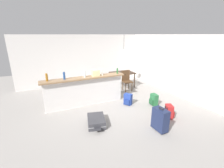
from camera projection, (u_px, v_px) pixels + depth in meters
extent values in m
cube|color=gray|center=(109.00, 105.00, 5.77)|extent=(13.00, 13.00, 0.05)
cube|color=silver|center=(85.00, 60.00, 8.02)|extent=(6.60, 0.10, 2.50)
cube|color=silver|center=(169.00, 64.00, 6.87)|extent=(0.10, 6.00, 2.50)
cube|color=silver|center=(85.00, 92.00, 5.59)|extent=(2.80, 0.20, 1.02)
cube|color=#93704C|center=(84.00, 78.00, 5.43)|extent=(2.96, 0.40, 0.05)
cylinder|color=#9E661E|center=(47.00, 77.00, 4.96)|extent=(0.07, 0.07, 0.25)
cylinder|color=#284C89|center=(64.00, 76.00, 5.13)|extent=(0.07, 0.07, 0.25)
cylinder|color=silver|center=(85.00, 74.00, 5.37)|extent=(0.07, 0.07, 0.24)
cylinder|color=silver|center=(102.00, 72.00, 5.64)|extent=(0.06, 0.06, 0.23)
cylinder|color=#2D6B38|center=(117.00, 71.00, 5.92)|extent=(0.06, 0.06, 0.21)
cube|color=beige|center=(96.00, 73.00, 5.57)|extent=(0.26, 0.18, 0.22)
cube|color=#332319|center=(122.00, 73.00, 7.52)|extent=(1.10, 0.80, 0.04)
cylinder|color=#332319|center=(116.00, 83.00, 7.14)|extent=(0.06, 0.06, 0.70)
cylinder|color=#332319|center=(134.00, 81.00, 7.53)|extent=(0.06, 0.06, 0.70)
cylinder|color=#332319|center=(110.00, 80.00, 7.73)|extent=(0.06, 0.06, 0.70)
cylinder|color=#332319|center=(127.00, 77.00, 8.12)|extent=(0.06, 0.06, 0.70)
cube|color=#4C331E|center=(127.00, 82.00, 7.11)|extent=(0.42, 0.42, 0.04)
cube|color=#4C331E|center=(126.00, 75.00, 7.19)|extent=(0.40, 0.05, 0.48)
cylinder|color=#4C331E|center=(126.00, 88.00, 6.98)|extent=(0.04, 0.04, 0.41)
cylinder|color=#4C331E|center=(132.00, 87.00, 7.09)|extent=(0.04, 0.04, 0.41)
cylinder|color=#4C331E|center=(123.00, 86.00, 7.26)|extent=(0.04, 0.04, 0.41)
cylinder|color=#4C331E|center=(129.00, 85.00, 7.38)|extent=(0.04, 0.04, 0.41)
cylinder|color=black|center=(124.00, 42.00, 7.06)|extent=(0.01, 0.01, 0.66)
cone|color=white|center=(124.00, 50.00, 7.18)|extent=(0.34, 0.34, 0.14)
sphere|color=white|center=(124.00, 52.00, 7.20)|extent=(0.07, 0.07, 0.07)
cube|color=#38383D|center=(96.00, 121.00, 4.48)|extent=(0.63, 0.78, 0.22)
cube|color=gray|center=(96.00, 121.00, 4.48)|extent=(0.65, 0.79, 0.02)
cube|color=#2D2D33|center=(98.00, 129.00, 4.10)|extent=(0.21, 0.18, 0.02)
cube|color=red|center=(169.00, 111.00, 4.82)|extent=(0.28, 0.33, 0.42)
cube|color=maroon|center=(172.00, 113.00, 4.85)|extent=(0.14, 0.23, 0.19)
cube|color=black|center=(167.00, 113.00, 4.76)|extent=(0.04, 0.04, 0.36)
cube|color=black|center=(165.00, 111.00, 4.89)|extent=(0.04, 0.04, 0.36)
cube|color=#1E284C|center=(160.00, 119.00, 4.14)|extent=(0.25, 0.45, 0.60)
cylinder|color=black|center=(154.00, 126.00, 4.39)|extent=(0.03, 0.06, 0.06)
cylinder|color=black|center=(164.00, 133.00, 4.07)|extent=(0.03, 0.06, 0.06)
cube|color=#232328|center=(161.00, 109.00, 4.04)|extent=(0.04, 0.14, 0.04)
cube|color=#286B3D|center=(154.00, 100.00, 5.70)|extent=(0.20, 0.29, 0.42)
cube|color=#205530|center=(151.00, 102.00, 5.68)|extent=(0.08, 0.22, 0.19)
cube|color=black|center=(155.00, 99.00, 5.80)|extent=(0.03, 0.04, 0.36)
cube|color=black|center=(157.00, 100.00, 5.68)|extent=(0.03, 0.04, 0.36)
cube|color=#233D93|center=(128.00, 99.00, 5.73)|extent=(0.31, 0.33, 0.42)
cube|color=navy|center=(127.00, 102.00, 5.67)|extent=(0.17, 0.22, 0.19)
cube|color=black|center=(127.00, 98.00, 5.85)|extent=(0.04, 0.04, 0.36)
cube|color=black|center=(131.00, 99.00, 5.79)|extent=(0.04, 0.04, 0.36)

